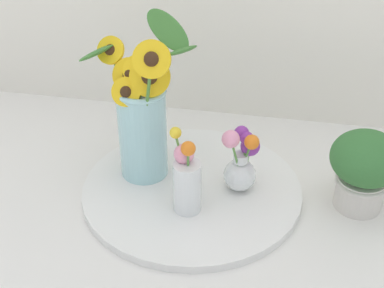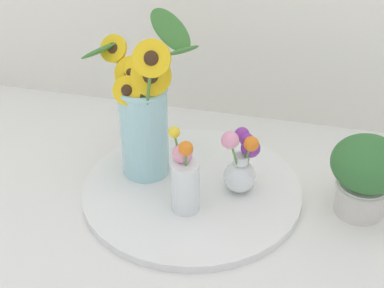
{
  "view_description": "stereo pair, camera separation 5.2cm",
  "coord_description": "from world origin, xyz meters",
  "px_view_note": "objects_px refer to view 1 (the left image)",
  "views": [
    {
      "loc": [
        0.21,
        -0.89,
        0.78
      ],
      "look_at": [
        0.02,
        0.06,
        0.14
      ],
      "focal_mm": 50.0,
      "sensor_mm": 36.0,
      "label": 1
    },
    {
      "loc": [
        0.26,
        -0.88,
        0.78
      ],
      "look_at": [
        0.02,
        0.06,
        0.14
      ],
      "focal_mm": 50.0,
      "sensor_mm": 36.0,
      "label": 2
    }
  ],
  "objects_px": {
    "serving_tray": "(192,190)",
    "vase_small_center": "(187,179)",
    "vase_bulb_right": "(241,162)",
    "mason_jar_sunflowers": "(142,117)",
    "potted_plant": "(365,167)"
  },
  "relations": [
    {
      "from": "serving_tray",
      "to": "mason_jar_sunflowers",
      "type": "bearing_deg",
      "value": 163.79
    },
    {
      "from": "mason_jar_sunflowers",
      "to": "potted_plant",
      "type": "distance_m",
      "value": 0.5
    },
    {
      "from": "vase_bulb_right",
      "to": "potted_plant",
      "type": "xyz_separation_m",
      "value": [
        0.26,
        0.01,
        0.01
      ]
    },
    {
      "from": "vase_bulb_right",
      "to": "potted_plant",
      "type": "bearing_deg",
      "value": 2.82
    },
    {
      "from": "mason_jar_sunflowers",
      "to": "potted_plant",
      "type": "bearing_deg",
      "value": -0.87
    },
    {
      "from": "serving_tray",
      "to": "vase_bulb_right",
      "type": "relative_size",
      "value": 2.99
    },
    {
      "from": "serving_tray",
      "to": "vase_bulb_right",
      "type": "height_order",
      "value": "vase_bulb_right"
    },
    {
      "from": "vase_bulb_right",
      "to": "potted_plant",
      "type": "distance_m",
      "value": 0.26
    },
    {
      "from": "mason_jar_sunflowers",
      "to": "vase_small_center",
      "type": "distance_m",
      "value": 0.18
    },
    {
      "from": "serving_tray",
      "to": "mason_jar_sunflowers",
      "type": "xyz_separation_m",
      "value": [
        -0.12,
        0.03,
        0.16
      ]
    },
    {
      "from": "serving_tray",
      "to": "vase_small_center",
      "type": "xyz_separation_m",
      "value": [
        0.0,
        -0.08,
        0.09
      ]
    },
    {
      "from": "serving_tray",
      "to": "vase_small_center",
      "type": "distance_m",
      "value": 0.12
    },
    {
      "from": "vase_bulb_right",
      "to": "potted_plant",
      "type": "relative_size",
      "value": 0.9
    },
    {
      "from": "serving_tray",
      "to": "vase_small_center",
      "type": "bearing_deg",
      "value": -87.56
    },
    {
      "from": "vase_small_center",
      "to": "vase_bulb_right",
      "type": "xyz_separation_m",
      "value": [
        0.11,
        0.09,
        -0.01
      ]
    }
  ]
}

